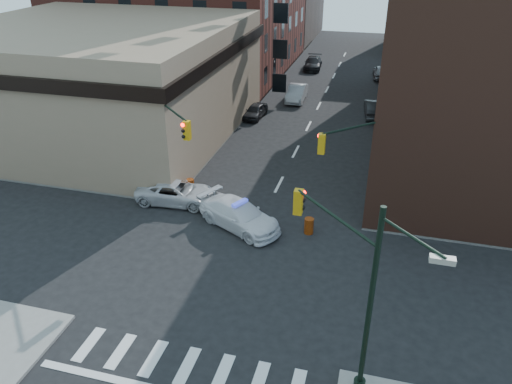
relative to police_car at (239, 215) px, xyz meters
The scene contains 24 objects.
ground 4.22m from the police_car, 75.20° to the right, with size 140.00×140.00×0.00m, color black.
sidewalk_nw 36.16m from the police_car, 127.36° to the left, with size 34.00×54.50×0.15m, color gray.
bank_building 20.59m from the police_car, 141.92° to the left, with size 22.00×22.00×9.00m, color #887159.
commercial_row_ne 24.04m from the police_car, 52.75° to the left, with size 14.00×34.00×14.00m, color #4D2B1F.
filler_ne 56.29m from the police_car, 74.41° to the left, with size 16.00×16.00×12.00m, color #5D261D.
signal_pole_se 12.49m from the police_car, 53.34° to the right, with size 5.40×5.27×8.00m.
signal_pole_nw 6.11m from the police_car, 164.54° to the left, with size 3.58×3.67×8.00m.
signal_pole_ne 7.87m from the police_car, 11.00° to the left, with size 3.67×3.58×8.00m.
tree_ne_near 23.75m from the police_car, 68.73° to the left, with size 3.00×3.00×4.85m.
tree_ne_far 31.30m from the police_car, 74.07° to the left, with size 3.00×3.00×4.85m.
police_car is the anchor object (origin of this frame).
pickup 5.07m from the police_car, 159.32° to the left, with size 2.37×5.14×1.43m, color silver.
parked_car_wnear 19.43m from the police_car, 102.39° to the left, with size 1.51×3.75×1.28m, color black.
parked_car_wfar 25.20m from the police_car, 93.28° to the left, with size 1.68×4.81×1.58m, color #989BA0.
parked_car_wdeep 38.68m from the police_car, 92.91° to the left, with size 2.05×5.03×1.46m, color black.
parked_car_enear 23.09m from the police_car, 73.49° to the left, with size 1.70×4.87×1.60m, color black.
parked_car_efar 36.91m from the police_car, 79.76° to the left, with size 1.82×4.52×1.54m, color gray.
pedestrian_a 7.61m from the police_car, 159.35° to the left, with size 0.71×0.47×1.95m, color black.
pedestrian_b 11.45m from the police_car, 159.77° to the left, with size 0.77×0.60×1.59m, color black.
pedestrian_c 8.89m from the police_car, 164.70° to the left, with size 1.03×0.43×1.76m, color black.
barrel_road 4.12m from the police_car, ahead, with size 0.54×0.54×0.96m, color #C64709.
barrel_bank 5.58m from the police_car, 142.91° to the left, with size 0.53×0.53×0.95m, color #CA5209.
barricade_nw_a 7.15m from the police_car, 146.07° to the left, with size 1.16×0.58×0.87m, color #EA5D0B, non-canonical shape.
barricade_nw_b 11.16m from the police_car, 162.66° to the left, with size 1.28×0.64×0.96m, color #E9520A, non-canonical shape.
Camera 1 is at (6.49, -20.14, 15.66)m, focal length 35.00 mm.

